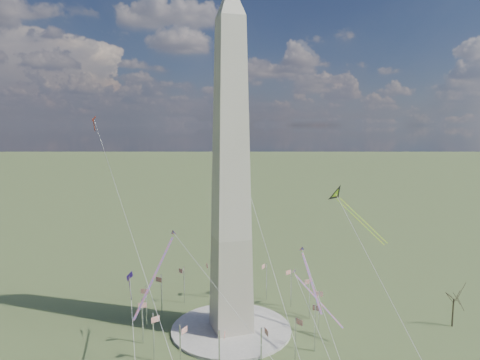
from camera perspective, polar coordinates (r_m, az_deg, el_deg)
name	(u,v)px	position (r m, az deg, el deg)	size (l,w,h in m)	color
ground	(231,330)	(136.54, -1.18, -19.38)	(2000.00, 2000.00, 0.00)	#4C5A2D
plaza	(231,329)	(136.36, -1.18, -19.23)	(36.00, 36.00, 0.80)	beige
washington_monument	(231,172)	(122.73, -1.24, 1.06)	(15.56, 15.56, 100.00)	#BCB79E
flagpole_ring	(231,307)	(133.43, -1.19, -16.58)	(54.40, 54.40, 13.00)	silver
tree_near	(454,297)	(149.82, 26.63, -13.75)	(7.58, 7.58, 13.27)	#463C2B
kite_delta_black	(339,197)	(140.48, 13.03, -2.22)	(13.36, 19.47, 16.31)	black
kite_diamond_purple	(130,279)	(127.82, -14.48, -12.71)	(1.74, 2.88, 8.82)	#3D1C81
kite_streamer_left	(309,272)	(125.72, 9.12, -11.96)	(4.11, 18.81, 12.96)	#FF5828
kite_streamer_mid	(161,260)	(113.68, -10.44, -10.46)	(13.64, 20.11, 15.84)	#FF5828
kite_streamer_right	(311,292)	(134.09, 9.43, -14.46)	(9.13, 17.38, 12.86)	#FF5828
kite_small_red	(94,120)	(154.78, -18.91, 7.57)	(1.31, 2.15, 5.18)	red
kite_small_white	(216,84)	(173.32, -3.17, 12.61)	(1.33, 1.99, 4.24)	silver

